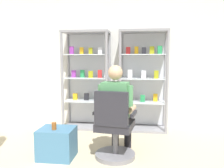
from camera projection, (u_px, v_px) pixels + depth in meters
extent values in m
cube|color=silver|center=(116.00, 60.00, 4.73)|extent=(6.00, 0.10, 2.70)
cylinder|color=gray|center=(62.00, 81.00, 4.41)|extent=(0.05, 0.05, 1.90)
cylinder|color=gray|center=(106.00, 82.00, 4.30)|extent=(0.05, 0.05, 1.90)
cylinder|color=gray|center=(69.00, 79.00, 4.80)|extent=(0.05, 0.05, 1.90)
cylinder|color=gray|center=(109.00, 80.00, 4.69)|extent=(0.05, 0.05, 1.90)
cube|color=gray|center=(86.00, 32.00, 4.45)|extent=(0.90, 0.45, 0.04)
cube|color=gray|center=(87.00, 127.00, 4.65)|extent=(0.90, 0.45, 0.04)
cube|color=silver|center=(89.00, 79.00, 4.76)|extent=(0.84, 0.02, 1.80)
cube|color=silver|center=(87.00, 101.00, 4.60)|extent=(0.82, 0.39, 0.02)
cube|color=gold|center=(75.00, 96.00, 4.65)|extent=(0.08, 0.05, 0.12)
cube|color=black|center=(87.00, 97.00, 4.59)|extent=(0.09, 0.05, 0.14)
cube|color=#268C4C|center=(98.00, 97.00, 4.53)|extent=(0.08, 0.04, 0.15)
cube|color=silver|center=(87.00, 78.00, 4.55)|extent=(0.82, 0.39, 0.02)
cube|color=purple|center=(74.00, 74.00, 4.61)|extent=(0.09, 0.06, 0.14)
cube|color=#268C4C|center=(82.00, 74.00, 4.59)|extent=(0.08, 0.05, 0.14)
cube|color=#999919|center=(91.00, 74.00, 4.48)|extent=(0.09, 0.06, 0.13)
cube|color=red|center=(100.00, 74.00, 4.48)|extent=(0.08, 0.03, 0.15)
cube|color=silver|center=(86.00, 55.00, 4.50)|extent=(0.82, 0.39, 0.02)
cube|color=purple|center=(72.00, 50.00, 4.48)|extent=(0.08, 0.04, 0.15)
cube|color=gold|center=(82.00, 51.00, 4.51)|extent=(0.07, 0.05, 0.13)
cube|color=#999919|center=(91.00, 51.00, 4.46)|extent=(0.08, 0.04, 0.12)
cube|color=silver|center=(100.00, 51.00, 4.45)|extent=(0.08, 0.04, 0.13)
cylinder|color=gray|center=(120.00, 82.00, 4.27)|extent=(0.05, 0.05, 1.90)
cylinder|color=gray|center=(167.00, 82.00, 4.16)|extent=(0.05, 0.05, 1.90)
cylinder|color=gray|center=(122.00, 80.00, 4.66)|extent=(0.05, 0.05, 1.90)
cylinder|color=gray|center=(165.00, 80.00, 4.55)|extent=(0.05, 0.05, 1.90)
cube|color=gray|center=(144.00, 31.00, 4.31)|extent=(0.90, 0.45, 0.04)
cube|color=gray|center=(142.00, 129.00, 4.51)|extent=(0.90, 0.45, 0.04)
cube|color=silver|center=(143.00, 80.00, 4.62)|extent=(0.84, 0.02, 1.80)
cube|color=silver|center=(143.00, 102.00, 4.45)|extent=(0.82, 0.39, 0.02)
cube|color=red|center=(130.00, 97.00, 4.52)|extent=(0.09, 0.05, 0.13)
cube|color=#268C4C|center=(143.00, 98.00, 4.42)|extent=(0.09, 0.05, 0.13)
cube|color=gold|center=(155.00, 98.00, 4.46)|extent=(0.08, 0.04, 0.15)
cube|color=silver|center=(143.00, 78.00, 4.40)|extent=(0.82, 0.39, 0.02)
cube|color=silver|center=(130.00, 74.00, 4.38)|extent=(0.09, 0.04, 0.16)
cube|color=silver|center=(144.00, 74.00, 4.37)|extent=(0.08, 0.04, 0.14)
cube|color=#999919|center=(156.00, 74.00, 4.33)|extent=(0.08, 0.06, 0.15)
cube|color=silver|center=(144.00, 55.00, 4.35)|extent=(0.82, 0.39, 0.02)
cube|color=red|center=(128.00, 51.00, 4.42)|extent=(0.08, 0.04, 0.14)
cube|color=gold|center=(136.00, 50.00, 4.41)|extent=(0.08, 0.04, 0.14)
cube|color=black|center=(144.00, 51.00, 4.31)|extent=(0.08, 0.05, 0.13)
cube|color=#999919|center=(152.00, 50.00, 4.32)|extent=(0.09, 0.03, 0.14)
cube|color=#268C4C|center=(160.00, 50.00, 4.27)|extent=(0.08, 0.06, 0.15)
cylinder|color=slate|center=(115.00, 155.00, 3.27)|extent=(0.56, 0.56, 0.06)
cylinder|color=slate|center=(115.00, 141.00, 3.24)|extent=(0.07, 0.07, 0.41)
cube|color=#26262D|center=(115.00, 125.00, 3.22)|extent=(0.54, 0.54, 0.10)
cube|color=#26262D|center=(111.00, 109.00, 2.99)|extent=(0.45, 0.14, 0.45)
cube|color=#26262D|center=(134.00, 114.00, 3.13)|extent=(0.08, 0.30, 0.04)
cube|color=#26262D|center=(97.00, 111.00, 3.27)|extent=(0.08, 0.30, 0.04)
cylinder|color=black|center=(125.00, 115.00, 3.37)|extent=(0.19, 0.42, 0.14)
cylinder|color=black|center=(128.00, 130.00, 3.60)|extent=(0.11, 0.11, 0.56)
cylinder|color=black|center=(112.00, 114.00, 3.43)|extent=(0.19, 0.42, 0.14)
cylinder|color=black|center=(115.00, 129.00, 3.65)|extent=(0.11, 0.11, 0.56)
cube|color=#4C8C59|center=(115.00, 100.00, 3.18)|extent=(0.39, 0.27, 0.50)
sphere|color=tan|center=(115.00, 73.00, 3.14)|extent=(0.20, 0.20, 0.20)
cylinder|color=#4C8C59|center=(130.00, 96.00, 3.12)|extent=(0.09, 0.09, 0.28)
cylinder|color=tan|center=(132.00, 109.00, 3.32)|extent=(0.12, 0.31, 0.08)
cylinder|color=#4C8C59|center=(101.00, 95.00, 3.22)|extent=(0.09, 0.09, 0.28)
cylinder|color=tan|center=(105.00, 108.00, 3.42)|extent=(0.12, 0.31, 0.08)
cube|color=teal|center=(57.00, 143.00, 3.24)|extent=(0.48, 0.40, 0.42)
cylinder|color=brown|center=(54.00, 126.00, 3.15)|extent=(0.06, 0.06, 0.10)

